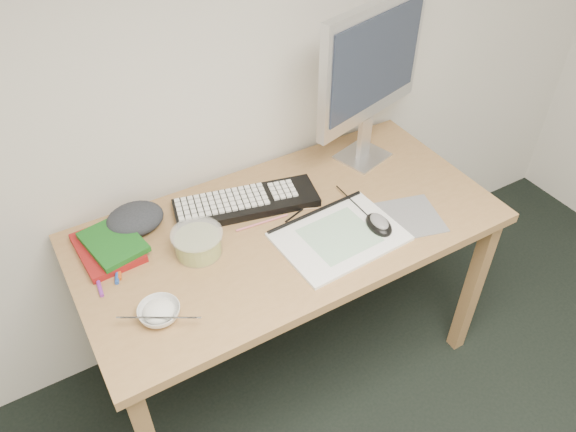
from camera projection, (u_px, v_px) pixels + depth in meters
name	position (u px, v px, depth m)	size (l,w,h in m)	color
desk	(289.00, 242.00, 1.91)	(1.40, 0.70, 0.75)	#A67C4C
mousepad	(407.00, 218.00, 1.88)	(0.22, 0.20, 0.00)	gray
sketchpad	(339.00, 237.00, 1.81)	(0.39, 0.28, 0.01)	white
keyboard	(246.00, 203.00, 1.92)	(0.49, 0.16, 0.03)	black
monitor	(372.00, 67.00, 1.90)	(0.50, 0.20, 0.60)	silver
mouse	(379.00, 222.00, 1.82)	(0.07, 0.12, 0.04)	black
rice_bowl	(159.00, 313.00, 1.56)	(0.12, 0.12, 0.04)	white
chopsticks	(159.00, 318.00, 1.52)	(0.02, 0.02, 0.22)	#ACACAE
fruit_tub	(198.00, 243.00, 1.74)	(0.16, 0.16, 0.08)	#E7BB51
book_red	(108.00, 248.00, 1.76)	(0.17, 0.23, 0.02)	maroon
book_green	(113.00, 242.00, 1.75)	(0.15, 0.21, 0.02)	#165A18
cloth_lump	(135.00, 219.00, 1.83)	(0.16, 0.13, 0.07)	#292D31
pencil_pink	(262.00, 223.00, 1.86)	(0.01, 0.01, 0.19)	#D3697A
pencil_tan	(296.00, 210.00, 1.91)	(0.01, 0.01, 0.16)	tan
pencil_black	(302.00, 210.00, 1.91)	(0.01, 0.01, 0.17)	black
marker_blue	(118.00, 266.00, 1.71)	(0.01, 0.01, 0.14)	#204DB2
marker_orange	(119.00, 263.00, 1.72)	(0.01, 0.01, 0.14)	#CA5217
marker_purple	(98.00, 280.00, 1.66)	(0.01, 0.01, 0.13)	purple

